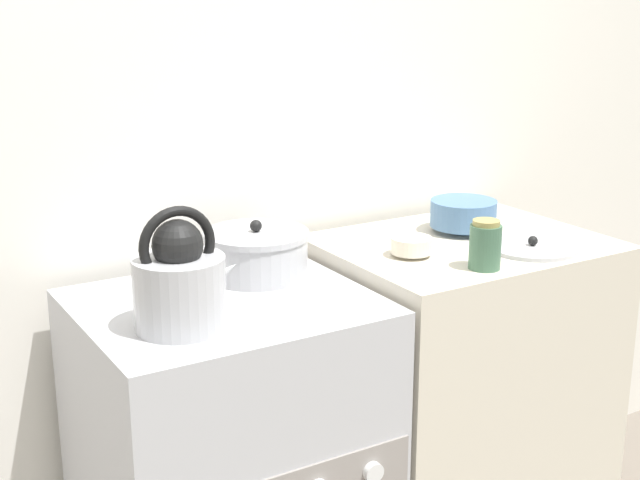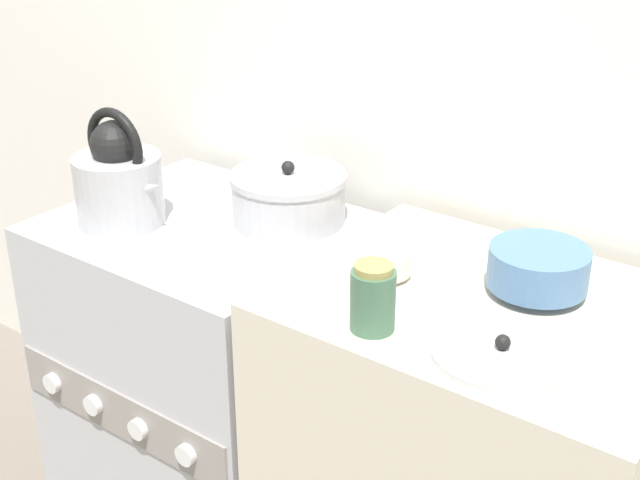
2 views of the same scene
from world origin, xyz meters
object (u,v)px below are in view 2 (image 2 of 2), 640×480
at_px(cooking_pot, 288,197).
at_px(enamel_bowl, 538,268).
at_px(stove, 213,395).
at_px(kettle, 119,179).
at_px(storage_jar, 373,298).
at_px(small_ceramic_bowl, 384,263).
at_px(loose_pot_lid, 502,351).

distance_m(cooking_pot, enamel_bowl, 0.58).
distance_m(stove, enamel_bowl, 0.89).
xyz_separation_m(kettle, enamel_bowl, (0.85, 0.17, -0.02)).
bearing_deg(enamel_bowl, kettle, -168.76).
relative_size(cooking_pot, enamel_bowl, 1.43).
relative_size(kettle, cooking_pot, 1.01).
distance_m(kettle, storage_jar, 0.70).
bearing_deg(small_ceramic_bowl, storage_jar, -62.52).
relative_size(cooking_pot, small_ceramic_bowl, 2.51).
distance_m(enamel_bowl, loose_pot_lid, 0.22).
height_order(small_ceramic_bowl, loose_pot_lid, small_ceramic_bowl).
relative_size(stove, loose_pot_lid, 4.01).
height_order(stove, enamel_bowl, enamel_bowl).
relative_size(cooking_pot, storage_jar, 2.16).
height_order(cooking_pot, small_ceramic_bowl, cooking_pot).
height_order(small_ceramic_bowl, storage_jar, storage_jar).
bearing_deg(storage_jar, small_ceramic_bowl, 117.48).
height_order(storage_jar, loose_pot_lid, storage_jar).
bearing_deg(storage_jar, loose_pot_lid, 14.96).
bearing_deg(storage_jar, cooking_pot, 143.44).
bearing_deg(kettle, small_ceramic_bowl, 6.22).
xyz_separation_m(kettle, storage_jar, (0.70, -0.10, -0.01)).
bearing_deg(enamel_bowl, stove, -174.12).
bearing_deg(cooking_pot, storage_jar, -36.56).
xyz_separation_m(stove, storage_jar, (0.56, -0.19, 0.53)).
bearing_deg(loose_pot_lid, stove, 169.67).
bearing_deg(cooking_pot, loose_pot_lid, -22.56).
xyz_separation_m(small_ceramic_bowl, loose_pot_lid, (0.29, -0.11, -0.02)).
height_order(kettle, small_ceramic_bowl, kettle).
bearing_deg(stove, loose_pot_lid, -10.33).
distance_m(enamel_bowl, small_ceramic_bowl, 0.27).
distance_m(stove, loose_pot_lid, 0.91).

